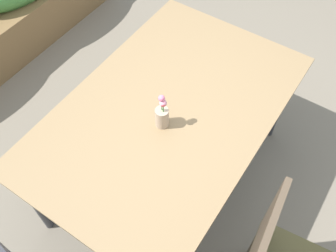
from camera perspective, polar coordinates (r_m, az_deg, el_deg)
name	(u,v)px	position (r m, az deg, el deg)	size (l,w,h in m)	color
ground_plane	(178,172)	(2.75, 1.50, -6.98)	(12.00, 12.00, 0.00)	#756B5B
dining_table	(168,115)	(2.13, 0.00, 1.62)	(1.65, 1.06, 0.77)	#8C704C
flower_vase	(162,115)	(1.96, -0.90, 1.68)	(0.07, 0.07, 0.23)	tan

